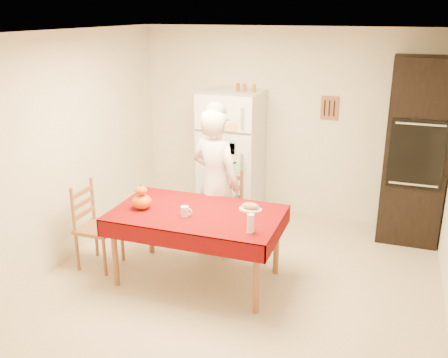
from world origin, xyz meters
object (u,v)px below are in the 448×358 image
at_px(dining_table, 197,218).
at_px(coffee_mug, 185,211).
at_px(seated_woman, 216,183).
at_px(chair_left, 93,222).
at_px(refrigerator, 231,156).
at_px(chair_far, 223,205).
at_px(wine_glass, 251,223).
at_px(bread_plate, 250,209).
at_px(oven_cabinet, 416,152).
at_px(pumpkin_lower, 142,202).

height_order(dining_table, coffee_mug, coffee_mug).
height_order(dining_table, seated_woman, seated_woman).
relative_size(chair_left, seated_woman, 0.56).
relative_size(refrigerator, chair_far, 1.79).
relative_size(wine_glass, bread_plate, 0.73).
bearing_deg(coffee_mug, chair_left, 177.15).
height_order(oven_cabinet, chair_left, oven_cabinet).
bearing_deg(dining_table, bread_plate, 24.02).
xyz_separation_m(pumpkin_lower, wine_glass, (1.21, -0.18, 0.01)).
relative_size(chair_left, wine_glass, 5.40).
distance_m(refrigerator, chair_left, 2.11).
bearing_deg(refrigerator, pumpkin_lower, -100.18).
height_order(dining_table, chair_left, chair_left).
distance_m(chair_far, chair_left, 1.50).
relative_size(chair_far, seated_woman, 0.56).
bearing_deg(chair_far, coffee_mug, -82.74).
xyz_separation_m(oven_cabinet, dining_table, (-2.05, -1.81, -0.41)).
bearing_deg(wine_glass, oven_cabinet, 56.12).
height_order(pumpkin_lower, bread_plate, pumpkin_lower).
bearing_deg(seated_woman, oven_cabinet, -131.56).
bearing_deg(chair_far, oven_cabinet, 35.00).
xyz_separation_m(oven_cabinet, seated_woman, (-2.08, -1.18, -0.25)).
bearing_deg(wine_glass, refrigerator, 113.07).
distance_m(wine_glass, bread_plate, 0.53).
bearing_deg(pumpkin_lower, wine_glass, -8.55).
xyz_separation_m(refrigerator, chair_far, (0.21, -0.91, -0.34)).
height_order(chair_left, coffee_mug, chair_left).
bearing_deg(chair_left, seated_woman, -58.18).
xyz_separation_m(refrigerator, oven_cabinet, (2.28, 0.05, 0.25)).
relative_size(coffee_mug, wine_glass, 0.57).
bearing_deg(coffee_mug, wine_glass, -11.60).
bearing_deg(oven_cabinet, wine_glass, -123.88).
bearing_deg(coffee_mug, bread_plate, 32.04).
height_order(chair_far, pumpkin_lower, chair_far).
relative_size(chair_left, pumpkin_lower, 4.73).
bearing_deg(dining_table, oven_cabinet, 41.47).
distance_m(seated_woman, coffee_mug, 0.77).
height_order(refrigerator, seated_woman, seated_woman).
height_order(seated_woman, wine_glass, seated_woman).
xyz_separation_m(seated_woman, wine_glass, (0.68, -0.91, -0.01)).
bearing_deg(refrigerator, seated_woman, -80.16).
distance_m(refrigerator, pumpkin_lower, 1.90).
bearing_deg(pumpkin_lower, seated_woman, 53.91).
height_order(seated_woman, pumpkin_lower, seated_woman).
relative_size(oven_cabinet, seated_woman, 1.29).
distance_m(seated_woman, bread_plate, 0.67).
height_order(chair_far, seated_woman, seated_woman).
bearing_deg(refrigerator, bread_plate, -64.94).
relative_size(seated_woman, coffee_mug, 17.10).
bearing_deg(coffee_mug, refrigerator, 94.66).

